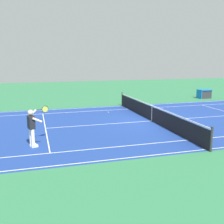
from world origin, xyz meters
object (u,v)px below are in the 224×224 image
(tennis_net, at_px, (152,113))
(equipment_cart_tarped, at_px, (204,94))
(tennis_ball, at_px, (108,112))
(tennis_player_near, at_px, (32,126))

(tennis_net, xyz_separation_m, equipment_cart_tarped, (-8.88, -7.38, -0.05))
(tennis_ball, relative_size, equipment_cart_tarped, 0.05)
(tennis_net, distance_m, tennis_player_near, 7.70)
(tennis_player_near, bearing_deg, equipment_cart_tarped, -146.79)
(tennis_net, bearing_deg, tennis_player_near, 23.37)
(tennis_ball, height_order, equipment_cart_tarped, equipment_cart_tarped)
(tennis_player_near, distance_m, tennis_ball, 8.18)
(tennis_ball, distance_m, equipment_cart_tarped, 11.55)
(tennis_player_near, relative_size, equipment_cart_tarped, 1.36)
(tennis_net, relative_size, tennis_player_near, 6.89)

